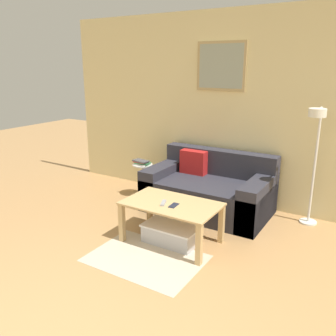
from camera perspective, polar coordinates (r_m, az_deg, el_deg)
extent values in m
cube|color=beige|center=(4.82, 11.98, 8.90)|extent=(5.60, 0.06, 2.55)
cube|color=tan|center=(4.86, 8.51, 15.85)|extent=(0.68, 0.02, 0.63)
cube|color=#939E8E|center=(4.85, 8.46, 15.85)|extent=(0.61, 0.01, 0.56)
cube|color=#C1B299|center=(3.68, -3.58, -14.24)|extent=(1.11, 0.79, 0.01)
cube|color=#2D2D38|center=(4.68, 6.35, -4.52)|extent=(1.57, 0.92, 0.42)
cube|color=#2D2D38|center=(4.88, 8.32, 0.98)|extent=(1.57, 0.20, 0.34)
cube|color=#2D2D38|center=(4.96, -0.59, -2.46)|extent=(0.24, 0.92, 0.54)
cube|color=#2D2D38|center=(4.44, 14.19, -5.29)|extent=(0.24, 0.92, 0.54)
cube|color=red|center=(4.86, 4.11, 0.95)|extent=(0.36, 0.14, 0.32)
cube|color=tan|center=(3.80, 0.57, -5.76)|extent=(1.01, 0.61, 0.02)
cube|color=tan|center=(3.94, -7.41, -8.67)|extent=(0.06, 0.06, 0.43)
cube|color=tan|center=(3.48, 5.01, -12.14)|extent=(0.06, 0.06, 0.43)
cube|color=tan|center=(4.32, -2.96, -6.17)|extent=(0.06, 0.06, 0.43)
cube|color=tan|center=(3.91, 8.57, -8.87)|extent=(0.06, 0.06, 0.43)
cube|color=#B2B2B7|center=(3.92, 0.54, -10.62)|extent=(0.58, 0.33, 0.18)
cube|color=silver|center=(3.88, 0.55, -9.28)|extent=(0.60, 0.36, 0.02)
cylinder|color=white|center=(4.73, 21.52, -8.02)|extent=(0.20, 0.20, 0.02)
cylinder|color=white|center=(4.50, 22.45, 0.16)|extent=(0.03, 0.03, 1.38)
cylinder|color=white|center=(4.26, 23.18, 8.75)|extent=(0.02, 0.24, 0.02)
cylinder|color=white|center=(4.14, 22.86, 8.18)|extent=(0.19, 0.19, 0.09)
cylinder|color=silver|center=(5.27, -4.01, -4.39)|extent=(0.25, 0.25, 0.01)
cylinder|color=silver|center=(5.19, -4.06, -1.98)|extent=(0.04, 0.04, 0.45)
cylinder|color=silver|center=(5.13, -4.11, 0.51)|extent=(0.29, 0.29, 0.02)
cube|color=silver|center=(5.10, -4.19, 0.62)|extent=(0.20, 0.16, 0.02)
cube|color=#387F4C|center=(5.10, -4.10, 0.83)|extent=(0.22, 0.15, 0.02)
cube|color=#B73333|center=(5.10, -4.35, 1.01)|extent=(0.20, 0.13, 0.01)
cube|color=#4C4C51|center=(5.09, -4.39, 1.15)|extent=(0.25, 0.16, 0.02)
cube|color=#99999E|center=(3.77, -0.74, -5.62)|extent=(0.09, 0.15, 0.02)
cube|color=#1E2338|center=(3.72, 0.93, -6.01)|extent=(0.08, 0.14, 0.01)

